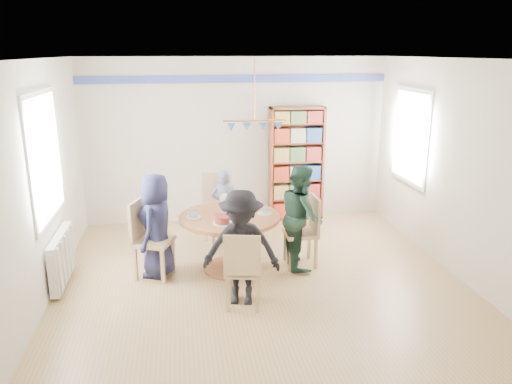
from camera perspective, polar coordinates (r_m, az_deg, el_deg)
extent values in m
plane|color=tan|center=(6.36, 0.57, -10.13)|extent=(5.00, 5.00, 0.00)
plane|color=white|center=(5.72, 0.64, 15.00)|extent=(5.00, 5.00, 0.00)
plane|color=beige|center=(8.32, -2.26, 5.90)|extent=(5.00, 0.00, 5.00)
plane|color=beige|center=(3.58, 7.30, -7.93)|extent=(5.00, 0.00, 5.00)
plane|color=beige|center=(6.02, -23.58, 0.71)|extent=(0.00, 5.00, 5.00)
plane|color=beige|center=(6.76, 22.01, 2.43)|extent=(0.00, 5.00, 5.00)
cube|color=#354493|center=(8.18, -2.32, 12.79)|extent=(5.00, 0.02, 0.12)
cube|color=white|center=(6.24, -23.04, 3.64)|extent=(0.03, 1.32, 1.52)
cube|color=white|center=(6.24, -22.86, 3.66)|extent=(0.01, 1.20, 1.40)
cube|color=white|center=(7.84, 17.28, 6.07)|extent=(0.03, 1.12, 1.42)
cube|color=white|center=(7.83, 17.15, 6.07)|extent=(0.01, 1.00, 1.30)
cylinder|color=gold|center=(6.23, -0.15, 11.62)|extent=(0.01, 0.01, 0.75)
cylinder|color=gold|center=(6.26, -0.14, 8.19)|extent=(0.80, 0.02, 0.02)
cone|color=#467EC4|center=(6.24, -2.89, 7.40)|extent=(0.11, 0.11, 0.10)
cone|color=#467EC4|center=(6.26, -1.05, 7.45)|extent=(0.11, 0.11, 0.10)
cone|color=#467EC4|center=(6.29, 0.76, 7.49)|extent=(0.11, 0.11, 0.10)
cone|color=#467EC4|center=(6.33, 2.57, 7.52)|extent=(0.11, 0.11, 0.10)
cube|color=silver|center=(6.58, -21.32, -7.01)|extent=(0.10, 1.00, 0.60)
cube|color=silver|center=(6.21, -21.52, -8.41)|extent=(0.02, 0.06, 0.56)
cube|color=silver|center=(6.39, -21.15, -7.68)|extent=(0.02, 0.06, 0.56)
cube|color=silver|center=(6.57, -20.81, -7.00)|extent=(0.02, 0.06, 0.56)
cube|color=silver|center=(6.75, -20.48, -6.35)|extent=(0.02, 0.06, 0.56)
cube|color=silver|center=(6.93, -20.17, -5.73)|extent=(0.02, 0.06, 0.56)
cylinder|color=#965C31|center=(6.41, -3.04, -2.91)|extent=(1.30, 1.30, 0.05)
cylinder|color=#965C31|center=(6.54, -3.00, -6.02)|extent=(0.16, 0.16, 0.70)
cylinder|color=#965C31|center=(6.67, -2.95, -8.65)|extent=(0.70, 0.70, 0.04)
cube|color=tan|center=(6.43, -11.62, -5.54)|extent=(0.57, 0.57, 0.05)
cube|color=tan|center=(6.42, -13.40, -3.18)|extent=(0.19, 0.43, 0.53)
cube|color=tan|center=(6.31, -10.61, -8.36)|extent=(0.05, 0.05, 0.45)
cube|color=tan|center=(6.61, -9.46, -7.13)|extent=(0.05, 0.05, 0.45)
cube|color=tan|center=(6.44, -13.60, -8.01)|extent=(0.05, 0.05, 0.45)
cube|color=tan|center=(6.74, -12.33, -6.83)|extent=(0.05, 0.05, 0.45)
cube|color=tan|center=(6.67, 5.10, -4.70)|extent=(0.42, 0.42, 0.05)
cube|color=tan|center=(6.64, 6.74, -2.58)|extent=(0.04, 0.42, 0.50)
cube|color=tan|center=(6.88, 3.33, -6.13)|extent=(0.04, 0.04, 0.43)
cube|color=tan|center=(6.57, 3.97, -7.22)|extent=(0.04, 0.04, 0.43)
cube|color=tan|center=(6.95, 6.07, -5.94)|extent=(0.04, 0.04, 0.43)
cube|color=tan|center=(6.65, 6.84, -7.00)|extent=(0.04, 0.04, 0.43)
cube|color=tan|center=(7.36, -3.97, -2.28)|extent=(0.56, 0.56, 0.06)
cube|color=tan|center=(7.47, -4.50, 0.21)|extent=(0.47, 0.14, 0.56)
cube|color=tan|center=(7.22, -4.91, -4.85)|extent=(0.05, 0.05, 0.48)
cube|color=tan|center=(7.33, -2.07, -4.48)|extent=(0.05, 0.05, 0.48)
cube|color=tan|center=(7.56, -5.73, -3.90)|extent=(0.05, 0.05, 0.48)
cube|color=tan|center=(7.67, -3.01, -3.57)|extent=(0.05, 0.05, 0.48)
cube|color=tan|center=(5.63, -1.44, -8.88)|extent=(0.48, 0.48, 0.05)
cube|color=tan|center=(5.37, -1.61, -7.38)|extent=(0.40, 0.12, 0.48)
cube|color=tan|center=(5.86, 0.30, -10.25)|extent=(0.05, 0.05, 0.41)
cube|color=tan|center=(5.89, -2.90, -10.16)|extent=(0.05, 0.05, 0.41)
cube|color=tan|center=(5.57, 0.13, -11.71)|extent=(0.05, 0.05, 0.41)
cube|color=tan|center=(5.60, -3.25, -11.61)|extent=(0.05, 0.05, 0.41)
imported|color=#1A1C3A|center=(6.41, -11.27, -3.76)|extent=(0.60, 0.75, 1.33)
imported|color=#1A3426|center=(6.57, 5.19, -2.79)|extent=(0.53, 0.67, 1.38)
imported|color=gray|center=(7.34, -3.60, -1.76)|extent=(0.48, 0.40, 1.14)
imported|color=black|center=(5.59, -1.69, -6.40)|extent=(0.96, 0.69, 1.34)
cube|color=maroon|center=(8.32, 1.69, 3.13)|extent=(0.04, 0.27, 1.91)
cube|color=maroon|center=(8.52, 7.48, 3.30)|extent=(0.04, 0.27, 1.91)
cube|color=maroon|center=(8.26, 4.76, 9.57)|extent=(0.91, 0.27, 0.04)
cube|color=maroon|center=(8.66, 4.48, -2.78)|extent=(0.91, 0.27, 0.05)
cube|color=maroon|center=(8.53, 4.42, 3.41)|extent=(0.91, 0.02, 1.91)
cube|color=maroon|center=(8.56, 4.53, -0.64)|extent=(0.85, 0.25, 0.02)
cube|color=maroon|center=(8.47, 4.58, 1.42)|extent=(0.85, 0.25, 0.02)
cube|color=maroon|center=(8.40, 4.62, 3.52)|extent=(0.85, 0.25, 0.02)
cube|color=maroon|center=(8.34, 4.67, 5.66)|extent=(0.85, 0.25, 0.02)
cube|color=maroon|center=(8.29, 4.72, 7.82)|extent=(0.85, 0.25, 0.02)
cube|color=#A63219|center=(8.54, 2.75, -1.99)|extent=(0.25, 0.20, 0.24)
cube|color=beige|center=(8.60, 4.53, -1.90)|extent=(0.25, 0.20, 0.24)
cube|color=navy|center=(8.66, 6.29, -1.80)|extent=(0.25, 0.20, 0.24)
cube|color=tan|center=(8.45, 2.78, 0.08)|extent=(0.25, 0.20, 0.24)
cube|color=#446638|center=(8.50, 4.58, 0.16)|extent=(0.25, 0.20, 0.24)
cube|color=maroon|center=(8.57, 6.35, 0.24)|extent=(0.25, 0.20, 0.24)
cube|color=#A63219|center=(8.37, 2.81, 2.18)|extent=(0.25, 0.20, 0.24)
cube|color=beige|center=(8.42, 4.62, 2.24)|extent=(0.25, 0.20, 0.24)
cube|color=navy|center=(8.49, 6.42, 2.30)|extent=(0.25, 0.20, 0.24)
cube|color=tan|center=(8.30, 2.84, 4.32)|extent=(0.25, 0.20, 0.24)
cube|color=#446638|center=(8.35, 4.67, 4.36)|extent=(0.25, 0.20, 0.24)
cube|color=maroon|center=(8.42, 6.48, 4.41)|extent=(0.25, 0.20, 0.24)
cube|color=#A63219|center=(8.24, 2.87, 6.48)|extent=(0.25, 0.20, 0.24)
cube|color=beige|center=(8.30, 4.72, 6.52)|extent=(0.25, 0.20, 0.24)
cube|color=navy|center=(8.37, 6.55, 6.54)|extent=(0.25, 0.20, 0.24)
cube|color=tan|center=(8.20, 2.90, 8.54)|extent=(0.25, 0.20, 0.20)
cube|color=#446638|center=(8.25, 4.77, 8.56)|extent=(0.25, 0.20, 0.20)
cube|color=maroon|center=(8.32, 6.61, 8.57)|extent=(0.25, 0.20, 0.20)
cylinder|color=white|center=(6.44, -3.56, -1.53)|extent=(0.11, 0.11, 0.23)
sphere|color=white|center=(6.40, -3.57, -0.55)|extent=(0.09, 0.09, 0.09)
cylinder|color=silver|center=(6.48, -2.16, -1.20)|extent=(0.07, 0.07, 0.27)
cylinder|color=#467EC4|center=(6.44, -2.17, 0.02)|extent=(0.03, 0.03, 0.03)
cylinder|color=white|center=(6.66, -2.88, -1.90)|extent=(0.29, 0.29, 0.01)
cylinder|color=maroon|center=(6.65, -2.88, -1.50)|extent=(0.23, 0.23, 0.09)
cylinder|color=white|center=(6.12, -3.66, -3.53)|extent=(0.29, 0.29, 0.01)
cylinder|color=maroon|center=(6.11, -3.67, -3.10)|extent=(0.23, 0.23, 0.09)
cylinder|color=white|center=(6.38, -7.16, -2.84)|extent=(0.19, 0.19, 0.01)
imported|color=white|center=(6.36, -7.17, -2.48)|extent=(0.12, 0.12, 0.09)
cylinder|color=white|center=(6.46, 1.01, -2.46)|extent=(0.19, 0.19, 0.01)
imported|color=white|center=(6.45, 1.01, -2.12)|extent=(0.10, 0.10, 0.09)
cylinder|color=white|center=(6.84, -3.45, -1.45)|extent=(0.19, 0.19, 0.01)
imported|color=white|center=(6.83, -3.46, -1.11)|extent=(0.12, 0.12, 0.09)
cylinder|color=white|center=(5.97, -2.59, -4.04)|extent=(0.19, 0.19, 0.01)
imported|color=white|center=(5.96, -2.59, -3.68)|extent=(0.10, 0.10, 0.09)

